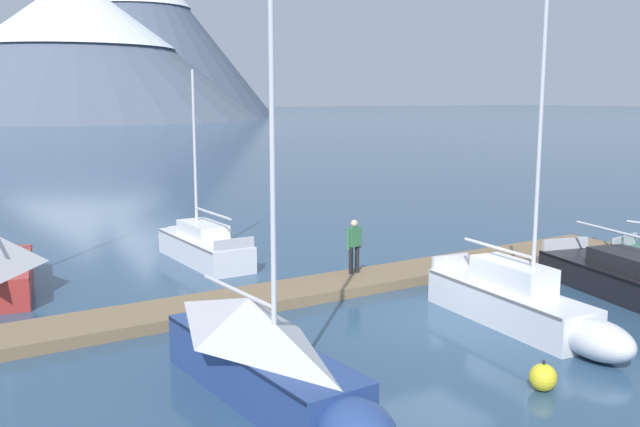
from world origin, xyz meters
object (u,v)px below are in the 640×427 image
sailboat_mid_dock_starboard (523,305)px  person_on_dock (354,243)px  sailboat_mid_dock_port (200,244)px  mooring_buoy_inner_mooring (543,377)px  sailboat_second_berth (265,355)px

sailboat_mid_dock_starboard → person_on_dock: 6.08m
sailboat_mid_dock_port → sailboat_mid_dock_starboard: size_ratio=0.83×
person_on_dock → mooring_buoy_inner_mooring: person_on_dock is taller
sailboat_second_berth → person_on_dock: sailboat_second_berth is taller
sailboat_mid_dock_port → sailboat_mid_dock_starboard: sailboat_mid_dock_starboard is taller
sailboat_second_berth → sailboat_mid_dock_starboard: size_ratio=1.09×
person_on_dock → mooring_buoy_inner_mooring: 9.00m
mooring_buoy_inner_mooring → sailboat_second_berth: bearing=155.5°
sailboat_second_berth → mooring_buoy_inner_mooring: size_ratio=13.86×
sailboat_mid_dock_starboard → person_on_dock: sailboat_mid_dock_starboard is taller
sailboat_mid_dock_port → person_on_dock: sailboat_mid_dock_port is taller
sailboat_second_berth → sailboat_mid_dock_starboard: (7.39, 0.71, -0.27)m
sailboat_second_berth → mooring_buoy_inner_mooring: bearing=-24.5°
sailboat_mid_dock_starboard → person_on_dock: size_ratio=4.75×
person_on_dock → sailboat_mid_dock_port: bearing=120.6°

